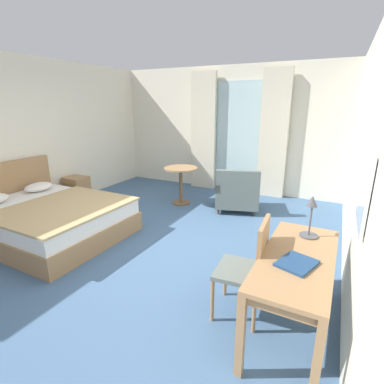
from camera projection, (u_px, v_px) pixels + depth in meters
name	position (u px, v px, depth m)	size (l,w,h in m)	color
ground	(144.00, 247.00, 4.30)	(5.83, 7.22, 0.10)	#426084
wall_back	(226.00, 130.00, 6.75)	(5.43, 0.12, 2.77)	silver
wall_left	(12.00, 139.00, 5.02)	(0.12, 6.82, 2.77)	silver
wall_right	(370.00, 168.00, 2.75)	(0.12, 6.82, 2.77)	silver
balcony_glass_door	(238.00, 138.00, 6.60)	(1.18, 0.02, 2.44)	silver
curtain_panel_left	(203.00, 132.00, 6.83)	(0.60, 0.10, 2.66)	beige
curtain_panel_right	(274.00, 135.00, 6.13)	(0.58, 0.10, 2.66)	beige
bed	(47.00, 218.00, 4.49)	(2.25, 1.79, 1.04)	#9E754C
nightstand	(77.00, 190.00, 5.99)	(0.42, 0.38, 0.54)	#9E754C
writing_desk	(297.00, 265.00, 2.48)	(0.60, 1.41, 0.74)	#9E754C
desk_chair	(249.00, 264.00, 2.69)	(0.46, 0.49, 0.98)	slate
desk_lamp	(311.00, 212.00, 2.75)	(0.17, 0.17, 0.41)	#4C4C51
closed_book	(297.00, 263.00, 2.32)	(0.25, 0.31, 0.02)	navy
armchair_by_window	(237.00, 193.00, 5.55)	(0.98, 0.98, 0.84)	slate
round_cafe_table	(181.00, 177.00, 5.87)	(0.67, 0.67, 0.75)	#9E754C
wall_mirror	(365.00, 190.00, 2.10)	(0.02, 0.58, 0.55)	silver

